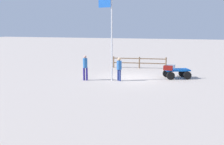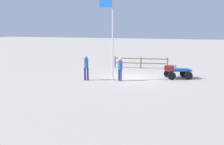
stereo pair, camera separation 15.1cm
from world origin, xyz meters
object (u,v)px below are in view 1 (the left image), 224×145
Objects in this scene: luggage_cart at (177,72)px; suitcase_navy at (171,66)px; worker_lead at (119,67)px; flagpole at (110,32)px; suitcase_tan at (168,68)px; worker_trailing at (85,66)px.

luggage_cart is 3.32× the size of suitcase_navy.
worker_lead is 0.29× the size of flagpole.
suitcase_tan is (0.58, 0.61, 0.37)m from luggage_cart.
worker_trailing reaches higher than worker_lead.
suitcase_tan is 0.40× the size of worker_lead.
worker_lead reaches higher than luggage_cart.
suitcase_tan is at bearing 46.49° from luggage_cart.
worker_trailing is 0.31× the size of flagpole.
worker_trailing is at bearing 13.62° from flagpole.
flagpole is (-1.70, -0.41, 2.36)m from worker_trailing.
suitcase_navy is 0.11× the size of flagpole.
suitcase_tan is 0.12× the size of flagpole.
suitcase_navy is at bearing -95.69° from suitcase_tan.
suitcase_tan reaches higher than suitcase_navy.
suitcase_navy is 5.39m from flagpole.
flagpole is (4.38, 2.16, 2.90)m from luggage_cart.
luggage_cart is at bearing -151.64° from worker_lead.
luggage_cart is at bearing -157.07° from worker_trailing.
suitcase_navy is 0.38× the size of worker_lead.
suitcase_tan is 4.83m from flagpole.
worker_lead is at bearing 37.57° from suitcase_navy.
luggage_cart is at bearing 132.46° from suitcase_navy.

